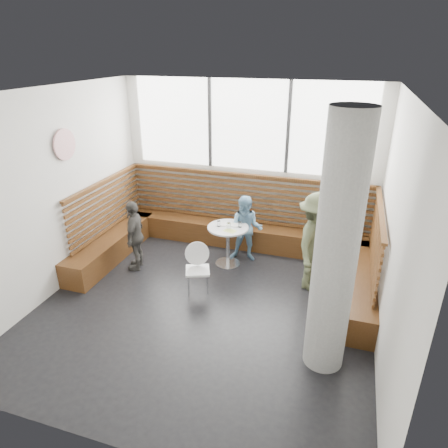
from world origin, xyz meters
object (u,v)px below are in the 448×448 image
(cafe_chair, at_px, (199,264))
(child_left, at_px, (135,235))
(concrete_column, at_px, (336,251))
(cafe_table, at_px, (228,238))
(child_back, at_px, (246,229))
(adult_man, at_px, (315,242))

(cafe_chair, xyz_separation_m, child_left, (-1.35, 0.36, 0.16))
(concrete_column, xyz_separation_m, cafe_table, (-1.91, 2.01, -1.05))
(child_back, relative_size, child_left, 0.98)
(cafe_table, height_order, child_left, child_left)
(concrete_column, xyz_separation_m, cafe_chair, (-2.10, 1.04, -1.12))
(adult_man, height_order, child_left, adult_man)
(child_back, bearing_deg, adult_man, -29.49)
(concrete_column, xyz_separation_m, child_left, (-3.45, 1.40, -0.95))
(adult_man, distance_m, child_back, 1.43)
(child_back, bearing_deg, child_left, -159.62)
(concrete_column, height_order, child_back, concrete_column)
(adult_man, height_order, child_back, adult_man)
(concrete_column, bearing_deg, cafe_chair, 153.62)
(child_back, bearing_deg, cafe_table, -139.48)
(cafe_chair, relative_size, child_back, 0.66)
(cafe_table, relative_size, child_left, 0.59)
(cafe_chair, height_order, child_back, child_back)
(child_back, xyz_separation_m, child_left, (-1.81, -0.88, 0.01))
(cafe_chair, relative_size, adult_man, 0.50)
(concrete_column, relative_size, adult_man, 1.92)
(child_back, distance_m, child_left, 2.02)
(cafe_table, distance_m, cafe_chair, 0.99)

